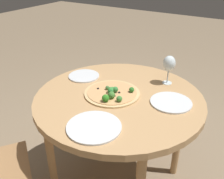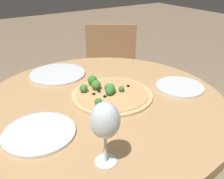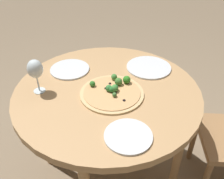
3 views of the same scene
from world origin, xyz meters
name	(u,v)px [view 1 (image 1 of 3)]	position (x,y,z in m)	size (l,w,h in m)	color
dining_table	(119,106)	(0.00, 0.00, 0.66)	(1.02, 1.02, 0.74)	tan
pizza	(112,93)	(0.01, -0.04, 0.75)	(0.34, 0.34, 0.06)	tan
wine_glass	(169,64)	(-0.32, 0.18, 0.88)	(0.08, 0.08, 0.19)	silver
plate_near	(94,127)	(0.34, 0.06, 0.74)	(0.27, 0.27, 0.01)	silver
plate_far	(171,102)	(-0.09, 0.30, 0.74)	(0.24, 0.24, 0.01)	silver
plate_side	(84,76)	(-0.10, -0.34, 0.74)	(0.21, 0.21, 0.01)	silver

